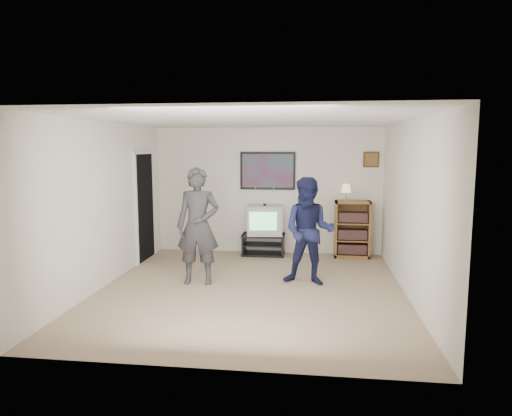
% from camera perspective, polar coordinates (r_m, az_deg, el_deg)
% --- Properties ---
extents(room_shell, '(4.51, 5.00, 2.51)m').
position_cam_1_polar(room_shell, '(7.00, -0.25, 0.53)').
color(room_shell, '#887056').
rests_on(room_shell, ground).
extents(media_stand, '(0.84, 0.47, 0.42)m').
position_cam_1_polar(media_stand, '(9.03, 0.93, -4.58)').
color(media_stand, black).
rests_on(media_stand, room_shell).
extents(crt_television, '(0.73, 0.64, 0.57)m').
position_cam_1_polar(crt_television, '(8.93, 1.09, -1.49)').
color(crt_television, '#B1AFAB').
rests_on(crt_television, media_stand).
extents(bookshelf, '(0.67, 0.38, 1.09)m').
position_cam_1_polar(bookshelf, '(8.99, 11.93, -2.60)').
color(bookshelf, brown).
rests_on(bookshelf, room_shell).
extents(table_lamp, '(0.20, 0.20, 0.32)m').
position_cam_1_polar(table_lamp, '(8.86, 11.18, 1.89)').
color(table_lamp, beige).
rests_on(table_lamp, bookshelf).
extents(person_tall, '(0.69, 0.48, 1.81)m').
position_cam_1_polar(person_tall, '(7.09, -7.24, -2.25)').
color(person_tall, '#323235').
rests_on(person_tall, room_shell).
extents(person_short, '(0.89, 0.74, 1.66)m').
position_cam_1_polar(person_short, '(7.05, 6.65, -2.91)').
color(person_short, '#171A3F').
rests_on(person_short, room_shell).
extents(controller_left, '(0.06, 0.12, 0.03)m').
position_cam_1_polar(controller_left, '(7.26, -6.95, 1.03)').
color(controller_left, white).
rests_on(controller_left, person_tall).
extents(controller_right, '(0.08, 0.12, 0.03)m').
position_cam_1_polar(controller_right, '(7.29, 6.32, -0.68)').
color(controller_right, white).
rests_on(controller_right, person_short).
extents(poster, '(1.10, 0.03, 0.75)m').
position_cam_1_polar(poster, '(9.07, 1.47, 4.67)').
color(poster, black).
rests_on(poster, room_shell).
extents(air_vent, '(0.28, 0.02, 0.14)m').
position_cam_1_polar(air_vent, '(9.14, -1.97, 6.57)').
color(air_vent, white).
rests_on(air_vent, room_shell).
extents(small_picture, '(0.30, 0.03, 0.30)m').
position_cam_1_polar(small_picture, '(9.09, 14.19, 5.90)').
color(small_picture, '#3D2B13').
rests_on(small_picture, room_shell).
extents(doorway, '(0.03, 0.85, 2.00)m').
position_cam_1_polar(doorway, '(8.79, -13.78, 0.11)').
color(doorway, black).
rests_on(doorway, room_shell).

